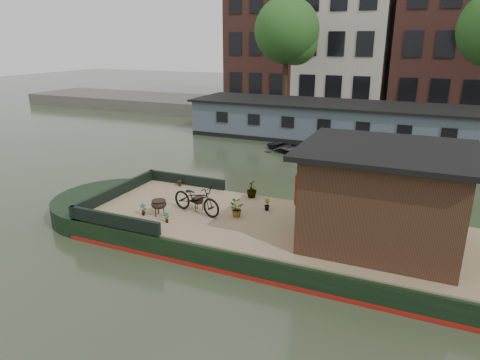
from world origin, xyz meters
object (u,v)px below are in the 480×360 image
at_px(brazier_rear, 198,204).
at_px(dinghy, 295,146).
at_px(potted_plant_a, 143,209).
at_px(cabin, 382,195).
at_px(brazier_front, 159,208).
at_px(bicycle, 196,199).

xyz_separation_m(brazier_rear, dinghy, (-0.10, 10.18, -0.52)).
relative_size(potted_plant_a, dinghy, 0.11).
xyz_separation_m(cabin, dinghy, (-5.21, 10.18, -1.55)).
bearing_deg(dinghy, potted_plant_a, -161.52).
relative_size(cabin, brazier_front, 8.58).
xyz_separation_m(potted_plant_a, brazier_rear, (1.27, 0.98, 0.02)).
distance_m(cabin, dinghy, 11.54).
distance_m(potted_plant_a, brazier_front, 0.47).
distance_m(bicycle, brazier_rear, 0.32).
bearing_deg(potted_plant_a, brazier_rear, 37.59).
height_order(cabin, brazier_front, cabin).
bearing_deg(brazier_rear, dinghy, 90.56).
xyz_separation_m(brazier_front, dinghy, (0.74, 10.98, -0.56)).
bearing_deg(brazier_rear, brazier_front, -136.53).
bearing_deg(brazier_front, cabin, 7.65).
bearing_deg(cabin, bicycle, -177.75).
height_order(cabin, bicycle, cabin).
relative_size(cabin, dinghy, 1.26).
height_order(cabin, potted_plant_a, cabin).
height_order(bicycle, brazier_front, bicycle).
distance_m(bicycle, potted_plant_a, 1.56).
xyz_separation_m(brazier_front, brazier_rear, (0.84, 0.80, -0.03)).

